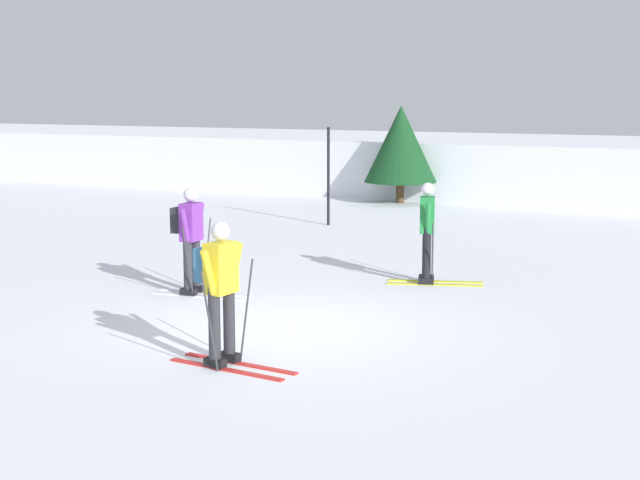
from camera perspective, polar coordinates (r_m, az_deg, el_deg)
ground_plane at (r=12.78m, az=-2.40°, el=-5.37°), size 120.00×120.00×0.00m
far_snow_ridge at (r=30.43m, az=15.83°, el=4.29°), size 80.00×8.24×1.73m
skier_yellow at (r=10.85m, az=-6.20°, el=-2.82°), size 1.62×1.00×1.71m
skier_green at (r=15.61m, az=6.65°, el=0.63°), size 1.63×0.95×1.71m
skier_purple at (r=14.78m, az=-8.00°, el=0.29°), size 1.64×1.00×1.71m
trail_marker_pole at (r=22.51m, az=0.52°, el=3.94°), size 0.07×0.07×2.38m
conifer_far_left at (r=27.23m, az=5.00°, el=5.90°), size 2.13×2.13×2.84m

